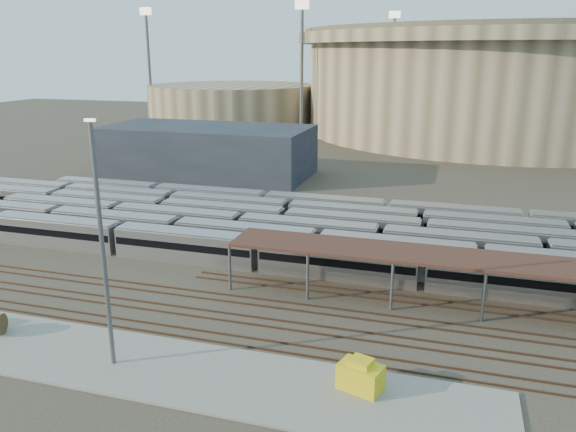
% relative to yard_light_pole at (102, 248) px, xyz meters
% --- Properties ---
extents(ground, '(420.00, 420.00, 0.00)m').
position_rel_yard_light_pole_xyz_m(ground, '(11.37, 15.55, -10.19)').
color(ground, '#383026').
rests_on(ground, ground).
extents(apron, '(50.00, 9.00, 0.20)m').
position_rel_yard_light_pole_xyz_m(apron, '(6.37, 0.55, -10.09)').
color(apron, gray).
rests_on(apron, ground).
extents(subway_trains, '(126.56, 23.90, 3.60)m').
position_rel_yard_light_pole_xyz_m(subway_trains, '(9.13, 34.05, -8.39)').
color(subway_trains, silver).
rests_on(subway_trains, ground).
extents(inspection_shed, '(60.30, 6.00, 5.30)m').
position_rel_yard_light_pole_xyz_m(inspection_shed, '(33.37, 19.55, -5.21)').
color(inspection_shed, '#57585C').
rests_on(inspection_shed, ground).
extents(empty_tracks, '(170.00, 9.62, 0.18)m').
position_rel_yard_light_pole_xyz_m(empty_tracks, '(11.37, 10.55, -10.10)').
color(empty_tracks, '#4C3323').
rests_on(empty_tracks, ground).
extents(stadium, '(124.00, 124.00, 32.50)m').
position_rel_yard_light_pole_xyz_m(stadium, '(36.37, 155.55, 6.28)').
color(stadium, tan).
rests_on(stadium, ground).
extents(secondary_arena, '(56.00, 56.00, 14.00)m').
position_rel_yard_light_pole_xyz_m(secondary_arena, '(-48.63, 145.55, -3.19)').
color(secondary_arena, tan).
rests_on(secondary_arena, ground).
extents(service_building, '(42.00, 20.00, 10.00)m').
position_rel_yard_light_pole_xyz_m(service_building, '(-23.63, 70.55, -5.19)').
color(service_building, '#1E232D').
rests_on(service_building, ground).
extents(floodlight_0, '(4.00, 1.00, 38.40)m').
position_rel_yard_light_pole_xyz_m(floodlight_0, '(-18.63, 125.55, 10.46)').
color(floodlight_0, '#57585C').
rests_on(floodlight_0, ground).
extents(floodlight_1, '(4.00, 1.00, 38.40)m').
position_rel_yard_light_pole_xyz_m(floodlight_1, '(-73.63, 135.55, 10.46)').
color(floodlight_1, '#57585C').
rests_on(floodlight_1, ground).
extents(floodlight_3, '(4.00, 1.00, 38.40)m').
position_rel_yard_light_pole_xyz_m(floodlight_3, '(1.37, 175.55, 10.46)').
color(floodlight_3, '#57585C').
rests_on(floodlight_3, ground).
extents(yard_light_pole, '(0.81, 0.36, 19.81)m').
position_rel_yard_light_pole_xyz_m(yard_light_pole, '(0.00, 0.00, 0.00)').
color(yard_light_pole, '#57585C').
rests_on(yard_light_pole, apron).
extents(yellow_equipment, '(3.66, 2.86, 2.01)m').
position_rel_yard_light_pole_xyz_m(yellow_equipment, '(19.94, 2.13, -8.99)').
color(yellow_equipment, gold).
rests_on(yellow_equipment, apron).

